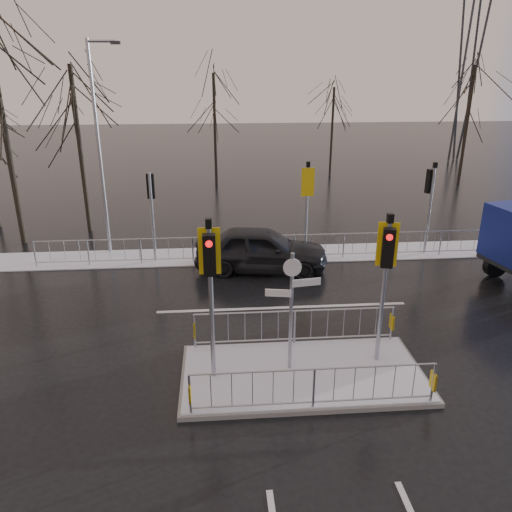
{
  "coord_description": "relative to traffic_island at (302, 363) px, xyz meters",
  "views": [
    {
      "loc": [
        -2.0,
        -10.44,
        7.22
      ],
      "look_at": [
        -0.86,
        3.81,
        1.8
      ],
      "focal_mm": 35.0,
      "sensor_mm": 36.0,
      "label": 1
    }
  ],
  "objects": [
    {
      "name": "tree_near_b",
      "position": [
        -7.99,
        12.49,
        4.76
      ],
      "size": [
        4.0,
        4.0,
        7.55
      ],
      "color": "black",
      "rests_on": "ground"
    },
    {
      "name": "ground",
      "position": [
        0.01,
        -0.01,
        -0.39
      ],
      "size": [
        120.0,
        120.0,
        0.0
      ],
      "primitive_type": "plane",
      "color": "black",
      "rests_on": "ground"
    },
    {
      "name": "lane_markings",
      "position": [
        0.01,
        -0.34,
        -0.39
      ],
      "size": [
        8.0,
        11.38,
        0.01
      ],
      "color": "silver",
      "rests_on": "ground"
    },
    {
      "name": "traffic_island",
      "position": [
        0.0,
        0.0,
        0.0
      ],
      "size": [
        6.0,
        3.04,
        4.15
      ],
      "color": "slate",
      "rests_on": "ground"
    },
    {
      "name": "tree_far_a",
      "position": [
        -1.99,
        21.99,
        4.43
      ],
      "size": [
        3.75,
        3.75,
        7.08
      ],
      "color": "black",
      "rests_on": "ground"
    },
    {
      "name": "tree_far_c",
      "position": [
        14.01,
        20.99,
        4.76
      ],
      "size": [
        4.0,
        4.0,
        7.55
      ],
      "color": "black",
      "rests_on": "ground"
    },
    {
      "name": "car_far_lane",
      "position": [
        -0.38,
        7.03,
        0.45
      ],
      "size": [
        5.16,
        2.71,
        1.67
      ],
      "primitive_type": "imported",
      "rotation": [
        0.0,
        0.0,
        1.42
      ],
      "color": "black",
      "rests_on": "ground"
    },
    {
      "name": "snow_verge",
      "position": [
        0.01,
        8.59,
        -0.37
      ],
      "size": [
        30.0,
        2.0,
        0.04
      ],
      "primitive_type": "cube",
      "color": "white",
      "rests_on": "ground"
    },
    {
      "name": "street_lamp_left",
      "position": [
        -6.42,
        9.49,
        4.1
      ],
      "size": [
        1.25,
        0.18,
        8.2
      ],
      "color": "#9CA1AA",
      "rests_on": "ground"
    },
    {
      "name": "far_kerb_fixtures",
      "position": [
        0.31,
        8.08,
        0.63
      ],
      "size": [
        18.0,
        0.65,
        3.83
      ],
      "color": "#9CA1AA",
      "rests_on": "ground"
    },
    {
      "name": "pylon_wires",
      "position": [
        16.89,
        29.99,
        10.64
      ],
      "size": [
        70.0,
        2.38,
        19.97
      ],
      "color": "#2D3033",
      "rests_on": "ground"
    },
    {
      "name": "tree_far_b",
      "position": [
        6.01,
        23.99,
        3.79
      ],
      "size": [
        3.25,
        3.25,
        6.14
      ],
      "color": "black",
      "rests_on": "ground"
    }
  ]
}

